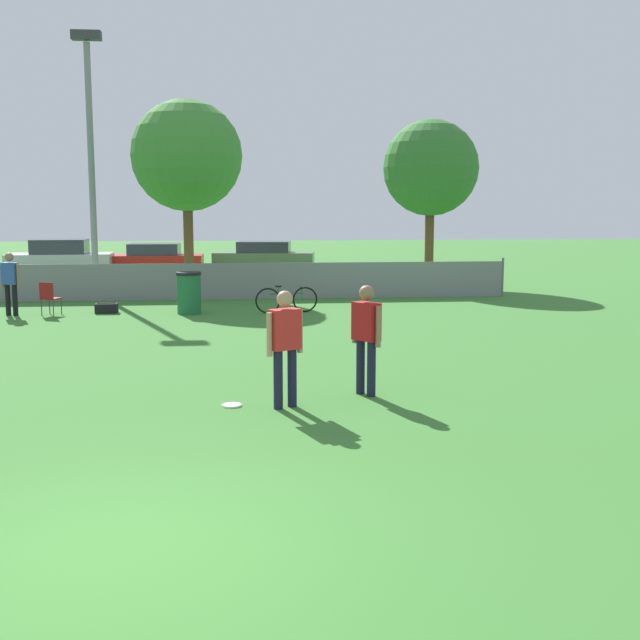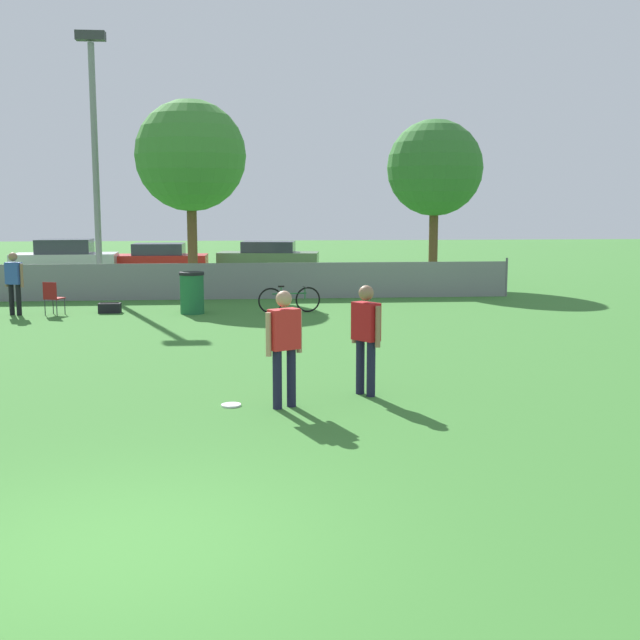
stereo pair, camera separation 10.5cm
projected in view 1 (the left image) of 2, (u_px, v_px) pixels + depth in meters
The scene contains 16 objects.
ground_plane at pixel (118, 551), 6.59m from camera, with size 120.00×120.00×0.00m, color #38722D.
fence_backline at pixel (206, 281), 24.24m from camera, with size 18.54×0.07×1.21m.
light_pole at pixel (90, 141), 25.05m from camera, with size 0.90×0.36×8.15m.
tree_near_pole at pixel (187, 156), 25.70m from camera, with size 3.57×3.57×6.21m.
tree_far_right at pixel (431, 168), 28.29m from camera, with size 3.38×3.38×5.84m.
player_defender_red at pixel (285, 340), 11.13m from camera, with size 0.52×0.40×1.65m.
player_thrower_red at pixel (366, 332), 11.89m from camera, with size 0.42×0.49×1.65m.
spectator_in_blue at pixel (10, 279), 20.62m from camera, with size 0.52×0.36×1.63m.
frisbee_disc at pixel (232, 405), 11.35m from camera, with size 0.29×0.29×0.03m.
folding_chair_sideline at pixel (49, 296), 20.69m from camera, with size 0.52×0.52×0.87m.
bicycle_sideline at pixel (287, 300), 21.23m from camera, with size 1.67×0.45×0.73m.
trash_bin at pixel (189, 293), 21.02m from camera, with size 0.66×0.66×1.10m.
gear_bag_sideline at pixel (107, 308), 21.21m from camera, with size 0.57×0.31×0.28m.
parked_car_silver at pixel (60, 259), 31.67m from camera, with size 4.06×2.02×1.52m.
parked_car_red at pixel (155, 259), 32.99m from camera, with size 3.95×1.83×1.29m.
parked_car_olive at pixel (264, 256), 34.88m from camera, with size 4.51×2.28×1.29m.
Camera 1 is at (1.03, -6.39, 2.81)m, focal length 45.00 mm.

